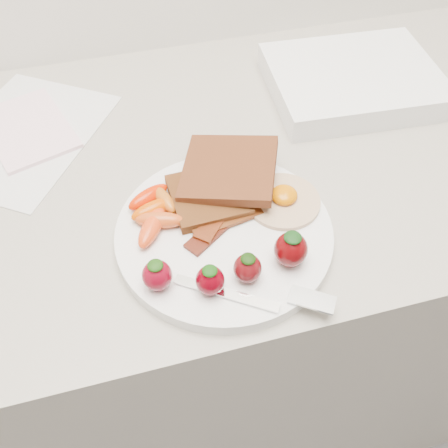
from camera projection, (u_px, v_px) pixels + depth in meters
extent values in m
cube|color=gray|center=(203.00, 313.00, 1.07)|extent=(2.00, 0.60, 0.90)
cylinder|color=white|center=(224.00, 234.00, 0.62)|extent=(0.27, 0.27, 0.02)
cube|color=#491B0E|center=(208.00, 196.00, 0.64)|extent=(0.10, 0.10, 0.01)
cube|color=#4E2413|center=(229.00, 169.00, 0.65)|extent=(0.16, 0.16, 0.03)
cylinder|color=beige|center=(283.00, 201.00, 0.64)|extent=(0.10, 0.10, 0.01)
ellipsoid|color=#CF6A00|center=(284.00, 195.00, 0.64)|extent=(0.04, 0.04, 0.02)
cube|color=black|center=(216.00, 228.00, 0.61)|extent=(0.09, 0.07, 0.00)
cube|color=#3D1206|center=(227.00, 220.00, 0.62)|extent=(0.10, 0.04, 0.00)
cube|color=#3D0F02|center=(218.00, 214.00, 0.62)|extent=(0.08, 0.08, 0.00)
ellipsoid|color=#CF4A00|center=(153.00, 209.00, 0.62)|extent=(0.06, 0.04, 0.02)
ellipsoid|color=#C54A18|center=(160.00, 220.00, 0.61)|extent=(0.07, 0.04, 0.02)
ellipsoid|color=#E14014|center=(152.00, 227.00, 0.61)|extent=(0.05, 0.07, 0.02)
ellipsoid|color=#BB5A15|center=(164.00, 199.00, 0.63)|extent=(0.03, 0.06, 0.02)
ellipsoid|color=red|center=(148.00, 197.00, 0.64)|extent=(0.06, 0.05, 0.02)
ellipsoid|color=maroon|center=(157.00, 275.00, 0.55)|extent=(0.03, 0.03, 0.04)
ellipsoid|color=#163B0A|center=(155.00, 265.00, 0.54)|extent=(0.02, 0.02, 0.01)
ellipsoid|color=#56000A|center=(210.00, 280.00, 0.55)|extent=(0.03, 0.03, 0.04)
ellipsoid|color=#0F3E09|center=(210.00, 271.00, 0.53)|extent=(0.02, 0.02, 0.01)
ellipsoid|color=#52090D|center=(248.00, 268.00, 0.56)|extent=(0.03, 0.03, 0.04)
ellipsoid|color=black|center=(248.00, 259.00, 0.54)|extent=(0.02, 0.02, 0.01)
ellipsoid|color=#4E0306|center=(291.00, 249.00, 0.57)|extent=(0.04, 0.04, 0.04)
ellipsoid|color=black|center=(293.00, 237.00, 0.55)|extent=(0.02, 0.02, 0.01)
cube|color=white|center=(226.00, 293.00, 0.55)|extent=(0.11, 0.08, 0.00)
cube|color=silver|center=(312.00, 300.00, 0.55)|extent=(0.06, 0.05, 0.00)
cube|color=silver|center=(23.00, 135.00, 0.75)|extent=(0.32, 0.33, 0.00)
cube|color=#F8CCDA|center=(28.00, 129.00, 0.76)|extent=(0.16, 0.19, 0.01)
cube|color=white|center=(353.00, 81.00, 0.81)|extent=(0.28, 0.23, 0.04)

